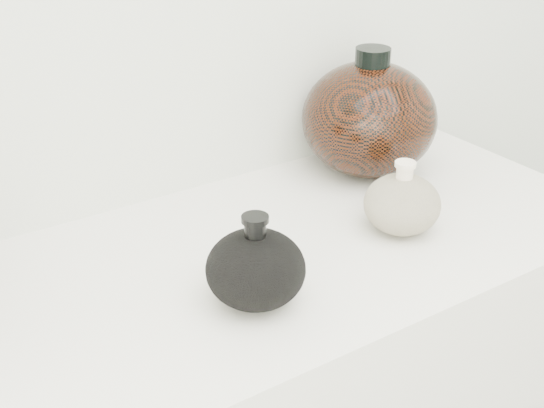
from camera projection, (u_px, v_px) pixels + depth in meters
black_gourd_vase at (256, 268)px, 0.97m from camera, size 0.14×0.14×0.13m
cream_gourd_vase at (402, 204)px, 1.14m from camera, size 0.15×0.15×0.11m
right_round_pot at (369, 118)px, 1.31m from camera, size 0.29×0.29×0.23m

